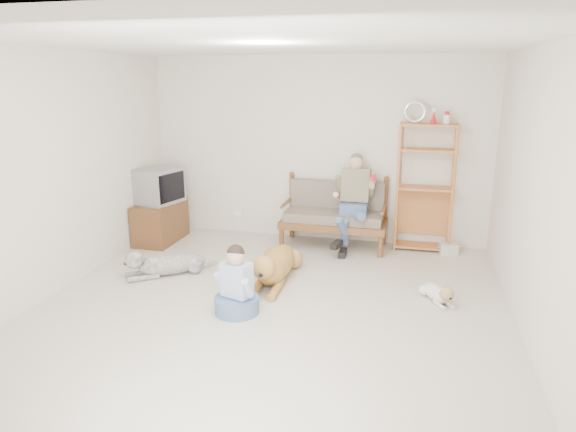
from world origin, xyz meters
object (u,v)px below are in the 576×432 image
(golden_retriever, at_px, (274,265))
(loveseat, at_px, (335,213))
(tv_stand, at_px, (160,222))
(etagere, at_px, (425,186))

(golden_retriever, bearing_deg, loveseat, 70.71)
(loveseat, relative_size, golden_retriever, 0.95)
(loveseat, bearing_deg, tv_stand, -169.93)
(etagere, height_order, golden_retriever, etagere)
(loveseat, xyz_separation_m, tv_stand, (-2.56, -0.42, -0.19))
(loveseat, xyz_separation_m, etagere, (1.24, 0.12, 0.43))
(loveseat, height_order, golden_retriever, loveseat)
(golden_retriever, bearing_deg, etagere, 42.18)
(etagere, bearing_deg, loveseat, -174.60)
(loveseat, distance_m, golden_retriever, 1.62)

